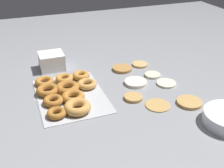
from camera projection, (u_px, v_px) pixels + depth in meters
name	position (u px, v px, depth m)	size (l,w,h in m)	color
ground_plane	(127.00, 92.00, 1.33)	(3.00, 3.00, 0.00)	gray
pancake_0	(136.00, 82.00, 1.39)	(0.11, 0.11, 0.02)	silver
pancake_1	(158.00, 105.00, 1.22)	(0.11, 0.11, 0.01)	tan
pancake_2	(153.00, 75.00, 1.47)	(0.08, 0.08, 0.01)	beige
pancake_3	(166.00, 83.00, 1.39)	(0.10, 0.10, 0.01)	beige
pancake_4	(190.00, 102.00, 1.23)	(0.11, 0.11, 0.01)	tan
pancake_5	(122.00, 69.00, 1.53)	(0.11, 0.11, 0.02)	#B27F42
pancake_6	(140.00, 64.00, 1.58)	(0.09, 0.09, 0.01)	tan
pancake_7	(133.00, 98.00, 1.27)	(0.08, 0.08, 0.01)	tan
donut_tray	(67.00, 92.00, 1.29)	(0.41, 0.30, 0.04)	silver
container_stack	(52.00, 61.00, 1.53)	(0.12, 0.13, 0.09)	white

